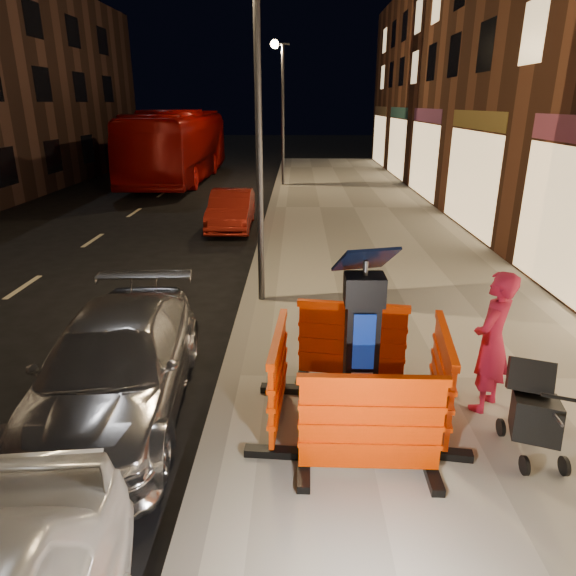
{
  "coord_description": "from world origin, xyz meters",
  "views": [
    {
      "loc": [
        0.94,
        -6.34,
        3.75
      ],
      "look_at": [
        0.8,
        1.0,
        1.1
      ],
      "focal_mm": 32.0,
      "sensor_mm": 36.0,
      "label": 1
    }
  ],
  "objects_px": {
    "bus_doubledecker": "(181,180)",
    "barrier_back": "(352,343)",
    "parking_kiosk": "(361,344)",
    "barrier_bldgside": "(441,380)",
    "man": "(492,342)",
    "stroller": "(536,412)",
    "barrier_kerbside": "(278,378)",
    "car_silver": "(121,409)",
    "car_red": "(232,228)",
    "barrier_front": "(370,428)"
  },
  "relations": [
    {
      "from": "barrier_front",
      "to": "car_red",
      "type": "xyz_separation_m",
      "value": [
        -2.82,
        11.65,
        -0.73
      ]
    },
    {
      "from": "car_silver",
      "to": "man",
      "type": "xyz_separation_m",
      "value": [
        4.63,
        -0.07,
        1.04
      ]
    },
    {
      "from": "parking_kiosk",
      "to": "car_silver",
      "type": "xyz_separation_m",
      "value": [
        -3.02,
        0.43,
        -1.19
      ]
    },
    {
      "from": "barrier_back",
      "to": "bus_doubledecker",
      "type": "xyz_separation_m",
      "value": [
        -6.76,
        20.46,
        -0.73
      ]
    },
    {
      "from": "barrier_bldgside",
      "to": "barrier_back",
      "type": "bearing_deg",
      "value": 52.89
    },
    {
      "from": "parking_kiosk",
      "to": "stroller",
      "type": "bearing_deg",
      "value": -10.72
    },
    {
      "from": "car_silver",
      "to": "car_red",
      "type": "distance_m",
      "value": 10.27
    },
    {
      "from": "bus_doubledecker",
      "to": "barrier_back",
      "type": "bearing_deg",
      "value": -71.74
    },
    {
      "from": "parking_kiosk",
      "to": "barrier_kerbside",
      "type": "height_order",
      "value": "parking_kiosk"
    },
    {
      "from": "barrier_kerbside",
      "to": "car_red",
      "type": "xyz_separation_m",
      "value": [
        -1.87,
        10.7,
        -0.73
      ]
    },
    {
      "from": "barrier_front",
      "to": "man",
      "type": "relative_size",
      "value": 0.83
    },
    {
      "from": "barrier_bldgside",
      "to": "man",
      "type": "distance_m",
      "value": 0.82
    },
    {
      "from": "barrier_bldgside",
      "to": "man",
      "type": "xyz_separation_m",
      "value": [
        0.66,
        0.36,
        0.32
      ]
    },
    {
      "from": "parking_kiosk",
      "to": "stroller",
      "type": "xyz_separation_m",
      "value": [
        1.81,
        -0.54,
        -0.53
      ]
    },
    {
      "from": "barrier_bldgside",
      "to": "man",
      "type": "height_order",
      "value": "man"
    },
    {
      "from": "bus_doubledecker",
      "to": "man",
      "type": "distance_m",
      "value": 22.68
    },
    {
      "from": "barrier_bldgside",
      "to": "bus_doubledecker",
      "type": "height_order",
      "value": "bus_doubledecker"
    },
    {
      "from": "car_red",
      "to": "barrier_back",
      "type": "bearing_deg",
      "value": -75.03
    },
    {
      "from": "barrier_kerbside",
      "to": "barrier_bldgside",
      "type": "relative_size",
      "value": 1.0
    },
    {
      "from": "barrier_kerbside",
      "to": "bus_doubledecker",
      "type": "relative_size",
      "value": 0.12
    },
    {
      "from": "barrier_kerbside",
      "to": "car_red",
      "type": "height_order",
      "value": "barrier_kerbside"
    },
    {
      "from": "barrier_bldgside",
      "to": "car_silver",
      "type": "xyz_separation_m",
      "value": [
        -3.97,
        0.43,
        -0.73
      ]
    },
    {
      "from": "barrier_front",
      "to": "car_silver",
      "type": "xyz_separation_m",
      "value": [
        -3.02,
        1.38,
        -0.73
      ]
    },
    {
      "from": "barrier_bldgside",
      "to": "car_red",
      "type": "relative_size",
      "value": 0.41
    },
    {
      "from": "parking_kiosk",
      "to": "barrier_back",
      "type": "distance_m",
      "value": 1.05
    },
    {
      "from": "barrier_back",
      "to": "car_silver",
      "type": "bearing_deg",
      "value": -161.36
    },
    {
      "from": "parking_kiosk",
      "to": "barrier_kerbside",
      "type": "bearing_deg",
      "value": -174.11
    },
    {
      "from": "barrier_kerbside",
      "to": "man",
      "type": "xyz_separation_m",
      "value": [
        2.56,
        0.36,
        0.32
      ]
    },
    {
      "from": "parking_kiosk",
      "to": "stroller",
      "type": "height_order",
      "value": "parking_kiosk"
    },
    {
      "from": "barrier_front",
      "to": "barrier_back",
      "type": "xyz_separation_m",
      "value": [
        0.0,
        1.9,
        0.0
      ]
    },
    {
      "from": "parking_kiosk",
      "to": "bus_doubledecker",
      "type": "distance_m",
      "value": 22.48
    },
    {
      "from": "bus_doubledecker",
      "to": "stroller",
      "type": "height_order",
      "value": "bus_doubledecker"
    },
    {
      "from": "barrier_kerbside",
      "to": "stroller",
      "type": "distance_m",
      "value": 2.82
    },
    {
      "from": "barrier_back",
      "to": "stroller",
      "type": "xyz_separation_m",
      "value": [
        1.81,
        -1.49,
        -0.07
      ]
    },
    {
      "from": "barrier_back",
      "to": "car_silver",
      "type": "distance_m",
      "value": 3.15
    },
    {
      "from": "barrier_front",
      "to": "car_silver",
      "type": "height_order",
      "value": "barrier_front"
    },
    {
      "from": "stroller",
      "to": "man",
      "type": "bearing_deg",
      "value": 122.68
    },
    {
      "from": "barrier_back",
      "to": "stroller",
      "type": "height_order",
      "value": "barrier_back"
    },
    {
      "from": "car_red",
      "to": "bus_doubledecker",
      "type": "distance_m",
      "value": 11.4
    },
    {
      "from": "car_silver",
      "to": "stroller",
      "type": "distance_m",
      "value": 4.97
    },
    {
      "from": "parking_kiosk",
      "to": "barrier_back",
      "type": "xyz_separation_m",
      "value": [
        0.0,
        0.95,
        -0.46
      ]
    },
    {
      "from": "car_silver",
      "to": "bus_doubledecker",
      "type": "bearing_deg",
      "value": 95.63
    },
    {
      "from": "barrier_front",
      "to": "bus_doubledecker",
      "type": "distance_m",
      "value": 23.37
    },
    {
      "from": "barrier_bldgside",
      "to": "stroller",
      "type": "height_order",
      "value": "barrier_bldgside"
    },
    {
      "from": "bus_doubledecker",
      "to": "car_silver",
      "type": "bearing_deg",
      "value": -79.91
    },
    {
      "from": "barrier_back",
      "to": "stroller",
      "type": "relative_size",
      "value": 1.47
    },
    {
      "from": "car_red",
      "to": "man",
      "type": "distance_m",
      "value": 11.3
    },
    {
      "from": "barrier_front",
      "to": "car_silver",
      "type": "bearing_deg",
      "value": 156.29
    },
    {
      "from": "car_red",
      "to": "car_silver",
      "type": "bearing_deg",
      "value": -92.26
    },
    {
      "from": "barrier_front",
      "to": "barrier_kerbside",
      "type": "distance_m",
      "value": 1.34
    }
  ]
}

